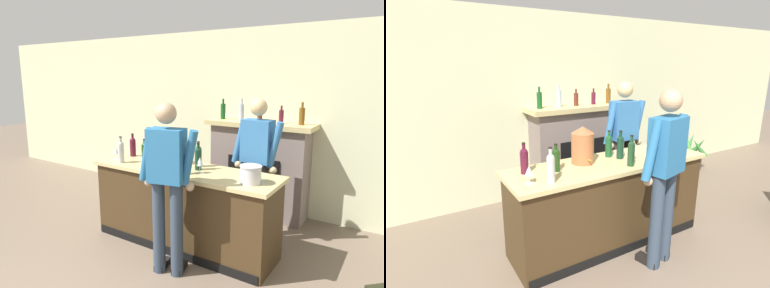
% 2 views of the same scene
% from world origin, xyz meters
% --- Properties ---
extents(wall_back_panel, '(12.00, 0.07, 2.75)m').
position_xyz_m(wall_back_panel, '(0.00, 4.10, 1.38)').
color(wall_back_panel, beige).
rests_on(wall_back_panel, ground_plane).
extents(bar_counter, '(2.33, 0.70, 0.97)m').
position_xyz_m(bar_counter, '(-0.08, 2.44, 0.49)').
color(bar_counter, '#3D2B17').
rests_on(bar_counter, ground_plane).
extents(fireplace_stone, '(1.56, 0.52, 1.72)m').
position_xyz_m(fireplace_stone, '(0.31, 3.84, 0.71)').
color(fireplace_stone, slate).
rests_on(fireplace_stone, ground_plane).
extents(potted_plant_corner, '(0.42, 0.44, 0.71)m').
position_xyz_m(potted_plant_corner, '(2.85, 3.62, 0.28)').
color(potted_plant_corner, '#4D403F').
rests_on(potted_plant_corner, ground_plane).
extents(person_customer, '(0.65, 0.37, 1.80)m').
position_xyz_m(person_customer, '(0.14, 1.84, 1.00)').
color(person_customer, '#2E3B4B').
rests_on(person_customer, ground_plane).
extents(person_bartender, '(0.66, 0.31, 1.79)m').
position_xyz_m(person_bartender, '(0.60, 3.04, 0.99)').
color(person_bartender, '#2D292C').
rests_on(person_bartender, ground_plane).
extents(copper_dispenser, '(0.25, 0.29, 0.40)m').
position_xyz_m(copper_dispenser, '(-0.35, 2.56, 1.18)').
color(copper_dispenser, '#B16139').
rests_on(copper_dispenser, bar_counter).
extents(ice_bucket_steel, '(0.23, 0.23, 0.19)m').
position_xyz_m(ice_bucket_steel, '(0.82, 2.34, 1.07)').
color(ice_bucket_steel, silver).
rests_on(ice_bucket_steel, bar_counter).
extents(wine_bottle_rose_blush, '(0.08, 0.08, 0.34)m').
position_xyz_m(wine_bottle_rose_blush, '(-0.89, 2.24, 1.12)').
color(wine_bottle_rose_blush, '#ABB0B0').
rests_on(wine_bottle_rose_blush, bar_counter).
extents(wine_bottle_cabernet_heavy, '(0.08, 0.08, 0.32)m').
position_xyz_m(wine_bottle_cabernet_heavy, '(0.10, 2.49, 1.12)').
color(wine_bottle_cabernet_heavy, '#143422').
rests_on(wine_bottle_cabernet_heavy, bar_counter).
extents(wine_bottle_chardonnay_pale, '(0.08, 0.08, 0.28)m').
position_xyz_m(wine_bottle_chardonnay_pale, '(-0.71, 2.48, 1.10)').
color(wine_bottle_chardonnay_pale, '#1A3812').
rests_on(wine_bottle_chardonnay_pale, bar_counter).
extents(wine_bottle_merlot_tall, '(0.08, 0.08, 0.31)m').
position_xyz_m(wine_bottle_merlot_tall, '(-1.01, 2.58, 1.11)').
color(wine_bottle_merlot_tall, '#4C1427').
rests_on(wine_bottle_merlot_tall, bar_counter).
extents(wine_bottle_port_short, '(0.08, 0.08, 0.31)m').
position_xyz_m(wine_bottle_port_short, '(0.03, 2.61, 1.11)').
color(wine_bottle_port_short, '#194E25').
rests_on(wine_bottle_port_short, bar_counter).
extents(wine_bottle_riesling_slim, '(0.07, 0.07, 0.33)m').
position_xyz_m(wine_bottle_riesling_slim, '(0.04, 2.23, 1.12)').
color(wine_bottle_riesling_slim, '#1E3F21').
rests_on(wine_bottle_riesling_slim, bar_counter).
extents(wine_glass_back_row, '(0.08, 0.08, 0.18)m').
position_xyz_m(wine_glass_back_row, '(0.19, 2.38, 1.10)').
color(wine_glass_back_row, silver).
rests_on(wine_glass_back_row, bar_counter).
extents(wine_glass_near_bucket, '(0.08, 0.08, 0.17)m').
position_xyz_m(wine_glass_near_bucket, '(-1.06, 2.31, 1.09)').
color(wine_glass_near_bucket, silver).
rests_on(wine_glass_near_bucket, bar_counter).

